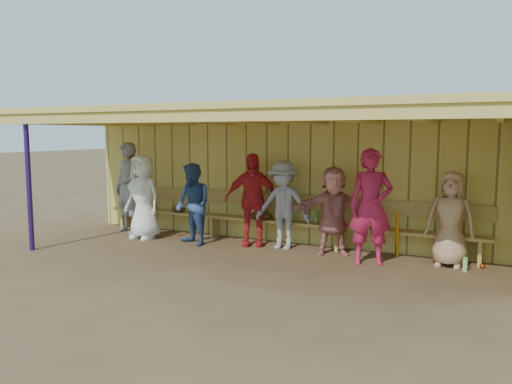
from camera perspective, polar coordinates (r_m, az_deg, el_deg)
ground at (r=8.61m, az=-1.06°, el=-7.20°), size 90.00×90.00×0.00m
player_a at (r=10.77m, az=-14.43°, el=0.51°), size 0.77×0.59×1.89m
player_b at (r=10.04m, az=-12.79°, el=-0.55°), size 0.85×0.60×1.66m
player_c at (r=9.32m, az=-7.21°, el=-1.41°), size 0.91×0.82×1.53m
player_d at (r=9.19m, az=-0.47°, el=-0.88°), size 1.09×0.76×1.71m
player_e at (r=8.95m, az=3.11°, el=-1.50°), size 1.04×0.62×1.59m
player_f at (r=8.60m, az=8.83°, el=-2.13°), size 1.47×1.00×1.52m
player_g at (r=8.08m, az=12.98°, el=-1.65°), size 0.78×0.63×1.84m
player_h at (r=8.32m, az=21.33°, el=-2.89°), size 0.75×0.50×1.50m
dugout_structure at (r=8.82m, az=3.25°, el=4.26°), size 8.80×3.20×2.50m
bench at (r=9.49m, az=2.08°, el=-2.65°), size 7.60×0.34×0.93m
dugout_equipment at (r=9.47m, az=0.51°, el=-2.89°), size 5.97×0.62×0.80m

